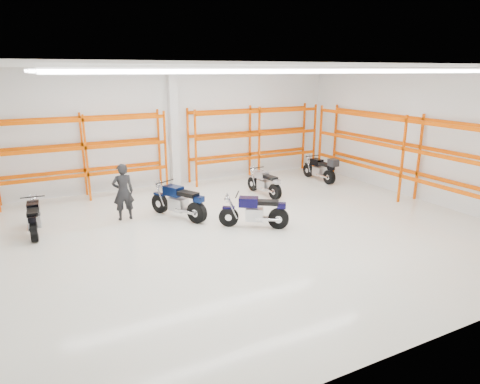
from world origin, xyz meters
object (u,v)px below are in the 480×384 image
motorcycle_back_a (34,219)px  motorcycle_back_d (321,169)px  standing_man (123,192)px  motorcycle_back_c (265,184)px  motorcycle_main (257,212)px  motorcycle_back_b (180,203)px  structural_column (174,128)px

motorcycle_back_a → motorcycle_back_d: 10.80m
standing_man → motorcycle_back_a: bearing=3.4°
motorcycle_back_c → standing_man: (-5.15, -0.28, 0.43)m
motorcycle_main → motorcycle_back_c: motorcycle_main is taller
motorcycle_back_b → standing_man: bearing=155.6°
motorcycle_back_c → structural_column: bearing=128.5°
motorcycle_back_d → structural_column: bearing=157.5°
motorcycle_main → standing_man: bearing=142.6°
motorcycle_back_a → motorcycle_back_d: size_ratio=0.94×
motorcycle_main → motorcycle_back_d: size_ratio=0.86×
standing_man → structural_column: (2.77, 3.27, 1.38)m
motorcycle_back_a → structural_column: size_ratio=0.43×
motorcycle_main → structural_column: structural_column is taller
motorcycle_back_b → motorcycle_back_c: 3.74m
motorcycle_back_a → motorcycle_back_b: bearing=-8.6°
motorcycle_main → motorcycle_back_c: size_ratio=0.92×
motorcycle_back_d → structural_column: size_ratio=0.46×
motorcycle_back_a → motorcycle_back_b: motorcycle_back_b is taller
motorcycle_back_c → standing_man: 5.17m
motorcycle_main → motorcycle_back_a: (-5.74, 2.39, -0.03)m
motorcycle_back_d → motorcycle_back_c: bearing=-166.8°
motorcycle_back_c → motorcycle_back_b: bearing=-164.8°
motorcycle_back_a → motorcycle_back_c: (7.65, 0.37, 0.00)m
structural_column → motorcycle_main: bearing=-85.3°
standing_man → motorcycle_back_c: bearing=-175.6°
motorcycle_back_b → motorcycle_back_d: motorcycle_back_b is taller
motorcycle_back_d → standing_man: standing_man is taller
motorcycle_main → motorcycle_back_a: bearing=157.4°
motorcycle_back_a → motorcycle_main: bearing=-22.6°
motorcycle_back_d → standing_man: (-8.25, -1.00, 0.37)m
motorcycle_back_b → motorcycle_back_d: 6.92m
motorcycle_back_b → standing_man: standing_man is taller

